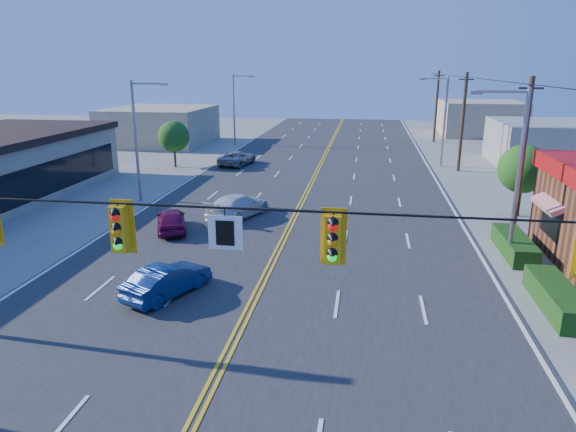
# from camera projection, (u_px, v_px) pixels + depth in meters

# --- Properties ---
(road) EXTENTS (20.00, 120.00, 0.06)m
(road) POSITION_uv_depth(u_px,v_px,m) (296.00, 215.00, 31.63)
(road) COLOR #2D2D30
(road) RESTS_ON ground
(signal_span) EXTENTS (24.32, 0.34, 9.00)m
(signal_span) POSITION_uv_depth(u_px,v_px,m) (168.00, 254.00, 11.30)
(signal_span) COLOR #47301E
(signal_span) RESTS_ON ground
(streetlight_se) EXTENTS (2.55, 0.25, 8.00)m
(streetlight_se) POSITION_uv_depth(u_px,v_px,m) (515.00, 167.00, 23.12)
(streetlight_se) COLOR gray
(streetlight_se) RESTS_ON ground
(streetlight_ne) EXTENTS (2.55, 0.25, 8.00)m
(streetlight_ne) POSITION_uv_depth(u_px,v_px,m) (443.00, 117.00, 45.89)
(streetlight_ne) COLOR gray
(streetlight_ne) RESTS_ON ground
(streetlight_sw) EXTENTS (2.55, 0.25, 8.00)m
(streetlight_sw) POSITION_uv_depth(u_px,v_px,m) (138.00, 135.00, 33.82)
(streetlight_sw) COLOR gray
(streetlight_sw) RESTS_ON ground
(streetlight_nw) EXTENTS (2.55, 0.25, 8.00)m
(streetlight_nw) POSITION_uv_depth(u_px,v_px,m) (236.00, 106.00, 58.49)
(streetlight_nw) COLOR gray
(streetlight_nw) RESTS_ON ground
(utility_pole_near) EXTENTS (0.28, 0.28, 8.40)m
(utility_pole_near) POSITION_uv_depth(u_px,v_px,m) (522.00, 159.00, 26.80)
(utility_pole_near) COLOR #47301E
(utility_pole_near) RESTS_ON ground
(utility_pole_mid) EXTENTS (0.28, 0.28, 8.40)m
(utility_pole_mid) POSITION_uv_depth(u_px,v_px,m) (462.00, 123.00, 43.87)
(utility_pole_mid) COLOR #47301E
(utility_pole_mid) RESTS_ON ground
(utility_pole_far) EXTENTS (0.28, 0.28, 8.40)m
(utility_pole_far) POSITION_uv_depth(u_px,v_px,m) (436.00, 107.00, 60.95)
(utility_pole_far) COLOR #47301E
(utility_pole_far) RESTS_ON ground
(tree_kfc_rear) EXTENTS (2.94, 2.94, 4.41)m
(tree_kfc_rear) POSITION_uv_depth(u_px,v_px,m) (523.00, 169.00, 30.76)
(tree_kfc_rear) COLOR #47301E
(tree_kfc_rear) RESTS_ON ground
(tree_west) EXTENTS (2.80, 2.80, 4.20)m
(tree_west) POSITION_uv_depth(u_px,v_px,m) (174.00, 136.00, 46.01)
(tree_west) COLOR #47301E
(tree_west) RESTS_ON ground
(bld_east_mid) EXTENTS (12.00, 10.00, 4.00)m
(bld_east_mid) POSITION_uv_depth(u_px,v_px,m) (564.00, 144.00, 46.87)
(bld_east_mid) COLOR gray
(bld_east_mid) RESTS_ON ground
(bld_west_far) EXTENTS (11.00, 12.00, 4.20)m
(bld_west_far) POSITION_uv_depth(u_px,v_px,m) (160.00, 126.00, 60.49)
(bld_west_far) COLOR tan
(bld_west_far) RESTS_ON ground
(bld_east_far) EXTENTS (10.00, 10.00, 4.40)m
(bld_east_far) POSITION_uv_depth(u_px,v_px,m) (480.00, 118.00, 68.12)
(bld_east_far) COLOR tan
(bld_east_far) RESTS_ON ground
(car_magenta) EXTENTS (2.86, 4.10, 1.30)m
(car_magenta) POSITION_uv_depth(u_px,v_px,m) (171.00, 221.00, 28.38)
(car_magenta) COLOR #620A39
(car_magenta) RESTS_ON ground
(car_blue) EXTENTS (2.80, 4.09, 1.28)m
(car_blue) POSITION_uv_depth(u_px,v_px,m) (168.00, 282.00, 20.38)
(car_blue) COLOR navy
(car_blue) RESTS_ON ground
(car_white) EXTENTS (3.55, 5.24, 1.41)m
(car_white) POSITION_uv_depth(u_px,v_px,m) (238.00, 206.00, 31.02)
(car_white) COLOR silver
(car_white) RESTS_ON ground
(car_silver) EXTENTS (3.03, 5.06, 1.31)m
(car_silver) POSITION_uv_depth(u_px,v_px,m) (237.00, 159.00, 47.35)
(car_silver) COLOR gray
(car_silver) RESTS_ON ground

